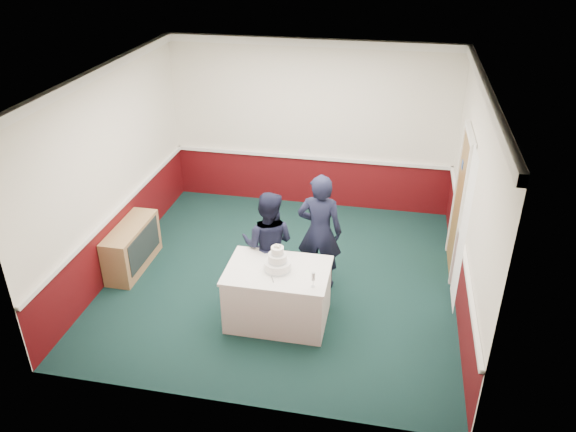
% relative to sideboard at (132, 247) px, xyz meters
% --- Properties ---
extents(ground, '(5.00, 5.00, 0.00)m').
position_rel_sideboard_xyz_m(ground, '(2.28, 0.16, -0.35)').
color(ground, '#13302E').
rests_on(ground, ground).
extents(room_shell, '(5.00, 5.00, 3.00)m').
position_rel_sideboard_xyz_m(room_shell, '(2.36, 0.77, 1.62)').
color(room_shell, silver).
rests_on(room_shell, ground).
extents(sideboard, '(0.41, 1.20, 0.70)m').
position_rel_sideboard_xyz_m(sideboard, '(0.00, 0.00, 0.00)').
color(sideboard, tan).
rests_on(sideboard, ground).
extents(cake_table, '(1.32, 0.92, 0.79)m').
position_rel_sideboard_xyz_m(cake_table, '(2.42, -0.81, 0.05)').
color(cake_table, white).
rests_on(cake_table, ground).
extents(wedding_cake, '(0.35, 0.35, 0.36)m').
position_rel_sideboard_xyz_m(wedding_cake, '(2.42, -0.81, 0.55)').
color(wedding_cake, white).
rests_on(wedding_cake, cake_table).
extents(cake_knife, '(0.11, 0.21, 0.00)m').
position_rel_sideboard_xyz_m(cake_knife, '(2.39, -1.01, 0.44)').
color(cake_knife, silver).
rests_on(cake_knife, cake_table).
extents(champagne_flute, '(0.05, 0.05, 0.21)m').
position_rel_sideboard_xyz_m(champagne_flute, '(2.92, -1.09, 0.58)').
color(champagne_flute, silver).
rests_on(champagne_flute, cake_table).
extents(person_man, '(0.77, 0.61, 1.56)m').
position_rel_sideboard_xyz_m(person_man, '(2.16, -0.21, 0.43)').
color(person_man, black).
rests_on(person_man, ground).
extents(person_woman, '(0.64, 0.42, 1.74)m').
position_rel_sideboard_xyz_m(person_woman, '(2.82, 0.11, 0.52)').
color(person_woman, black).
rests_on(person_woman, ground).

